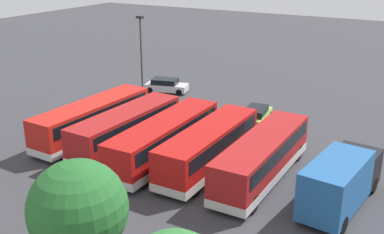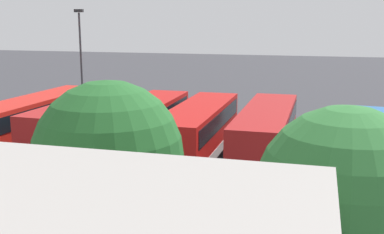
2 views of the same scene
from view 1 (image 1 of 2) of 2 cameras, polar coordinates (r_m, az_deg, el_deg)
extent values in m
plane|color=#38383D|center=(41.86, 4.02, -0.13)|extent=(140.00, 140.00, 0.00)
cube|color=#A51919|center=(30.57, 8.56, -4.75)|extent=(2.60, 10.95, 2.60)
cube|color=silver|center=(31.01, 8.47, -6.47)|extent=(2.64, 10.99, 0.55)
cube|color=black|center=(30.33, 8.62, -3.72)|extent=(2.66, 10.15, 0.90)
cube|color=black|center=(35.17, 11.95, -0.57)|extent=(2.25, 0.07, 1.10)
cylinder|color=black|center=(34.87, 9.25, -3.59)|extent=(0.31, 1.10, 1.10)
cylinder|color=black|center=(34.23, 12.76, -4.29)|extent=(0.31, 1.10, 1.10)
cylinder|color=black|center=(28.13, 3.17, -9.36)|extent=(0.31, 1.10, 1.10)
cylinder|color=black|center=(27.33, 7.45, -10.44)|extent=(0.31, 1.10, 1.10)
cube|color=#B71411|center=(31.79, 2.07, -3.54)|extent=(2.62, 10.49, 2.60)
cube|color=silver|center=(32.21, 2.04, -5.21)|extent=(2.66, 10.53, 0.55)
cube|color=black|center=(31.56, 2.08, -2.54)|extent=(2.68, 9.69, 0.90)
cube|color=black|center=(35.99, 6.03, 0.24)|extent=(2.25, 0.08, 1.10)
cylinder|color=black|center=(35.84, 3.35, -2.69)|extent=(0.31, 1.10, 1.10)
cylinder|color=black|center=(34.97, 6.64, -3.38)|extent=(0.31, 1.10, 1.10)
cylinder|color=black|center=(29.80, -3.40, -7.58)|extent=(0.31, 1.10, 1.10)
cylinder|color=black|center=(28.76, 0.40, -8.63)|extent=(0.31, 1.10, 1.10)
cube|color=#B71411|center=(33.11, -3.31, -2.58)|extent=(2.57, 11.28, 2.60)
cube|color=silver|center=(33.51, -3.28, -4.20)|extent=(2.61, 11.32, 0.55)
cube|color=black|center=(32.89, -3.33, -1.61)|extent=(2.63, 10.48, 0.90)
cube|color=black|center=(37.47, 1.35, 1.14)|extent=(2.25, 0.06, 1.10)
cylinder|color=black|center=(37.41, -1.23, -1.67)|extent=(0.30, 1.10, 1.10)
cylinder|color=black|center=(36.39, 1.82, -2.30)|extent=(0.30, 1.10, 1.10)
cylinder|color=black|center=(31.06, -9.29, -6.63)|extent=(0.30, 1.10, 1.10)
cylinder|color=black|center=(29.82, -5.87, -7.63)|extent=(0.30, 1.10, 1.10)
cube|color=#A51919|center=(35.26, -7.98, -1.31)|extent=(2.98, 10.47, 2.60)
cube|color=silver|center=(35.64, -7.90, -2.85)|extent=(3.02, 10.51, 0.55)
cube|color=black|center=(35.05, -8.03, -0.40)|extent=(3.00, 9.67, 0.90)
cube|color=black|center=(38.95, -3.14, 1.85)|extent=(2.25, 0.15, 1.10)
cylinder|color=black|center=(39.06, -5.64, -0.81)|extent=(0.35, 1.11, 1.10)
cylinder|color=black|center=(37.81, -2.93, -1.45)|extent=(0.35, 1.11, 1.10)
cylinder|color=black|center=(33.86, -13.46, -4.62)|extent=(0.35, 1.11, 1.10)
cylinder|color=black|center=(32.41, -10.63, -5.55)|extent=(0.35, 1.11, 1.10)
cube|color=red|center=(37.71, -11.97, -0.14)|extent=(3.01, 11.19, 2.60)
cube|color=silver|center=(38.07, -11.86, -1.59)|extent=(3.05, 11.23, 0.55)
cube|color=black|center=(37.52, -12.03, 0.72)|extent=(3.04, 10.40, 0.90)
cube|color=black|center=(41.48, -6.74, 2.87)|extent=(2.25, 0.15, 1.10)
cylinder|color=black|center=(41.66, -9.08, 0.37)|extent=(0.35, 1.11, 1.10)
cylinder|color=black|center=(40.28, -6.65, -0.20)|extent=(0.35, 1.11, 1.10)
cylinder|color=black|center=(36.28, -17.64, -3.35)|extent=(0.35, 1.11, 1.10)
cylinder|color=black|center=(34.70, -15.19, -4.17)|extent=(0.35, 1.11, 1.10)
cube|color=#235999|center=(27.69, 17.12, -7.85)|extent=(3.11, 5.75, 2.80)
cube|color=black|center=(31.08, 19.43, -5.61)|extent=(2.71, 2.27, 2.20)
cylinder|color=black|center=(31.78, 17.29, -6.78)|extent=(0.39, 1.03, 1.00)
cylinder|color=black|center=(31.26, 21.20, -7.73)|extent=(0.39, 1.03, 1.00)
cylinder|color=black|center=(27.18, 13.29, -11.15)|extent=(0.39, 1.03, 1.00)
cylinder|color=black|center=(26.57, 17.86, -12.41)|extent=(0.39, 1.03, 1.00)
cube|color=#A5D14C|center=(40.88, 7.84, 0.02)|extent=(2.36, 4.55, 0.70)
cube|color=black|center=(40.49, 7.81, 0.76)|extent=(1.97, 2.80, 0.55)
cylinder|color=black|center=(42.57, 7.33, 0.56)|extent=(0.30, 0.66, 0.64)
cylinder|color=black|center=(42.23, 9.42, 0.28)|extent=(0.30, 0.66, 0.64)
cylinder|color=black|center=(39.71, 6.14, -0.83)|extent=(0.30, 0.66, 0.64)
cylinder|color=black|center=(39.34, 8.37, -1.14)|extent=(0.30, 0.66, 0.64)
cube|color=silver|center=(49.35, -3.09, 3.65)|extent=(4.67, 2.86, 0.70)
cube|color=black|center=(49.24, -3.32, 4.37)|extent=(2.94, 2.26, 0.55)
cylinder|color=black|center=(49.71, -1.07, 3.54)|extent=(0.68, 0.38, 0.64)
cylinder|color=black|center=(48.24, -1.58, 3.03)|extent=(0.68, 0.38, 0.64)
cylinder|color=black|center=(50.62, -4.51, 3.79)|extent=(0.68, 0.38, 0.64)
cylinder|color=black|center=(49.18, -5.12, 3.29)|extent=(0.68, 0.38, 0.64)
cylinder|color=#38383D|center=(44.59, -6.16, 6.56)|extent=(0.16, 0.16, 8.21)
cube|color=#262628|center=(43.81, -6.37, 11.98)|extent=(0.70, 0.30, 0.24)
cylinder|color=#197F33|center=(45.22, -9.71, 1.80)|extent=(0.60, 0.60, 0.95)
sphere|color=#236028|center=(20.61, -13.70, -10.82)|extent=(4.29, 4.29, 4.29)
camera|label=2|loc=(9.58, -44.14, -29.96)|focal=44.59mm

